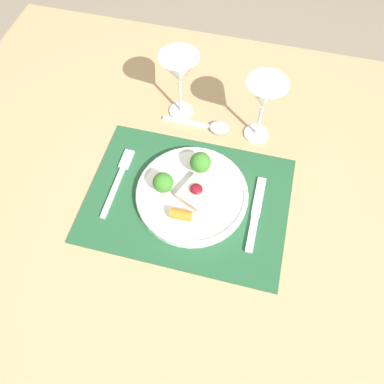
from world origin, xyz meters
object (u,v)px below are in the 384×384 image
object	(u,v)px
dinner_plate	(191,192)
knife	(255,218)
fork	(119,177)
spoon	(212,126)
wine_glass_far	(180,71)
wine_glass_near	(265,97)

from	to	relation	value
dinner_plate	knife	bearing A→B (deg)	-9.14
dinner_plate	fork	xyz separation A→B (m)	(-0.18, 0.00, -0.01)
spoon	dinner_plate	bearing A→B (deg)	-91.43
knife	wine_glass_far	world-z (taller)	wine_glass_far
spoon	wine_glass_near	bearing A→B (deg)	2.89
spoon	wine_glass_far	distance (m)	0.16
dinner_plate	wine_glass_far	bearing A→B (deg)	110.17
wine_glass_near	dinner_plate	bearing A→B (deg)	-118.45
fork	spoon	distance (m)	0.27
dinner_plate	spoon	size ratio (longest dim) A/B	1.46
spoon	fork	bearing A→B (deg)	-131.81
dinner_plate	spoon	world-z (taller)	dinner_plate
wine_glass_near	wine_glass_far	world-z (taller)	wine_glass_far
fork	spoon	size ratio (longest dim) A/B	1.08
fork	knife	world-z (taller)	knife
fork	wine_glass_near	bearing A→B (deg)	34.96
dinner_plate	wine_glass_near	distance (m)	0.27
spoon	wine_glass_far	size ratio (longest dim) A/B	0.97
fork	wine_glass_near	xyz separation A→B (m)	(0.29, 0.21, 0.13)
wine_glass_near	wine_glass_far	distance (m)	0.21
knife	wine_glass_near	world-z (taller)	wine_glass_near
knife	wine_glass_near	distance (m)	0.27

